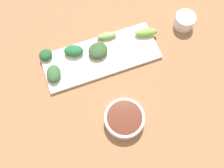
% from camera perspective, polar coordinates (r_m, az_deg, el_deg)
% --- Properties ---
extents(tabletop, '(2.10, 2.10, 0.02)m').
position_cam_1_polar(tabletop, '(0.88, -1.18, -1.31)').
color(tabletop, '#8A603F').
rests_on(tabletop, ground).
extents(sauce_bowl, '(0.12, 0.12, 0.04)m').
position_cam_1_polar(sauce_bowl, '(0.82, 2.65, -7.36)').
color(sauce_bowl, white).
rests_on(sauce_bowl, tabletop).
extents(serving_plate, '(0.15, 0.39, 0.01)m').
position_cam_1_polar(serving_plate, '(0.92, -2.38, 5.83)').
color(serving_plate, silver).
rests_on(serving_plate, tabletop).
extents(broccoli_stalk_0, '(0.05, 0.08, 0.03)m').
position_cam_1_polar(broccoli_stalk_0, '(0.95, 7.32, 10.86)').
color(broccoli_stalk_0, '#6BA23E').
rests_on(broccoli_stalk_0, serving_plate).
extents(broccoli_leafy_1, '(0.05, 0.06, 0.03)m').
position_cam_1_polar(broccoli_leafy_1, '(0.92, -13.97, 6.03)').
color(broccoli_leafy_1, '#1C4F29').
rests_on(broccoli_leafy_1, serving_plate).
extents(broccoli_leafy_2, '(0.06, 0.07, 0.03)m').
position_cam_1_polar(broccoli_leafy_2, '(0.91, -8.18, 7.01)').
color(broccoli_leafy_2, '#1E5D32').
rests_on(broccoli_leafy_2, serving_plate).
extents(broccoli_stalk_3, '(0.04, 0.07, 0.02)m').
position_cam_1_polar(broccoli_stalk_3, '(0.94, -1.13, 10.23)').
color(broccoli_stalk_3, '#74A154').
rests_on(broccoli_stalk_3, serving_plate).
extents(broccoli_leafy_4, '(0.07, 0.06, 0.03)m').
position_cam_1_polar(broccoli_leafy_4, '(0.89, -12.36, 2.15)').
color(broccoli_leafy_4, '#2F592F').
rests_on(broccoli_leafy_4, serving_plate).
extents(broccoli_leafy_5, '(0.08, 0.08, 0.03)m').
position_cam_1_polar(broccoli_leafy_5, '(0.90, -3.01, 7.13)').
color(broccoli_leafy_5, '#304D29').
rests_on(broccoli_leafy_5, serving_plate).
extents(tea_cup, '(0.07, 0.07, 0.05)m').
position_cam_1_polar(tea_cup, '(1.00, 15.18, 12.87)').
color(tea_cup, silver).
rests_on(tea_cup, tabletop).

